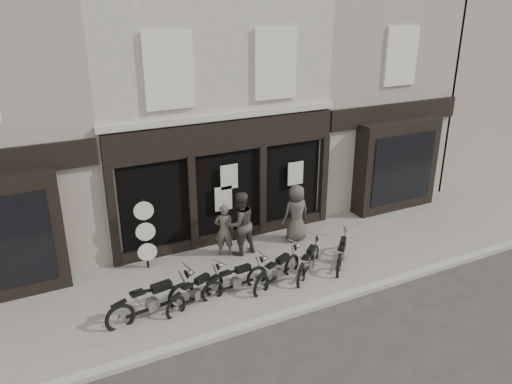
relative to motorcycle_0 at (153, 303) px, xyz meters
name	(u,v)px	position (x,y,z in m)	size (l,w,h in m)	color
ground_plane	(274,288)	(3.22, -0.11, -0.43)	(90.00, 90.00, 0.00)	#2D2B28
pavement	(258,271)	(3.22, 0.79, -0.37)	(30.00, 4.20, 0.12)	#67615B
kerb	(299,310)	(3.22, -1.36, -0.37)	(30.00, 0.25, 0.13)	gray
central_building	(190,97)	(3.22, 5.84, 3.65)	(7.30, 6.22, 8.34)	#B6AC9C
neighbour_right	(345,85)	(9.57, 5.79, 3.61)	(5.60, 6.73, 8.34)	gray
filler_right	(488,70)	(17.72, 5.89, 3.67)	(11.00, 6.00, 8.20)	gray
motorcycle_0	(153,303)	(0.00, 0.00, 0.00)	(2.28, 0.67, 1.09)	black
motorcycle_1	(196,294)	(1.11, 0.04, -0.07)	(1.80, 1.01, 0.92)	black
motorcycle_2	(236,282)	(2.21, 0.08, -0.06)	(1.95, 0.53, 0.93)	black
motorcycle_3	(278,273)	(3.37, -0.03, -0.05)	(1.87, 1.09, 0.96)	black
motorcycle_4	(308,264)	(4.38, 0.03, -0.07)	(1.59, 1.43, 0.92)	black
motorcycle_5	(342,255)	(5.52, 0.06, -0.07)	(1.44, 1.54, 0.91)	black
man_left	(224,230)	(2.74, 2.02, 0.47)	(0.57, 0.38, 1.57)	#4C473F
man_centre	(240,223)	(3.18, 1.87, 0.65)	(0.93, 0.73, 1.92)	#3B3530
man_right	(296,213)	(5.09, 1.89, 0.59)	(0.88, 0.57, 1.80)	#413D36
advert_sign_post	(146,237)	(0.50, 2.26, 0.64)	(0.54, 0.34, 2.20)	black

